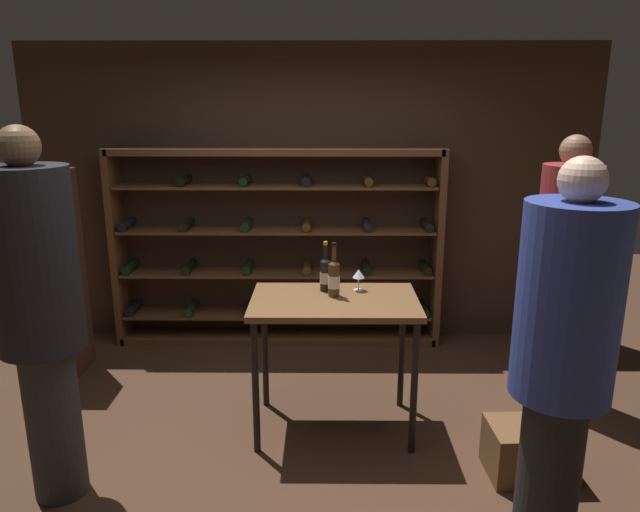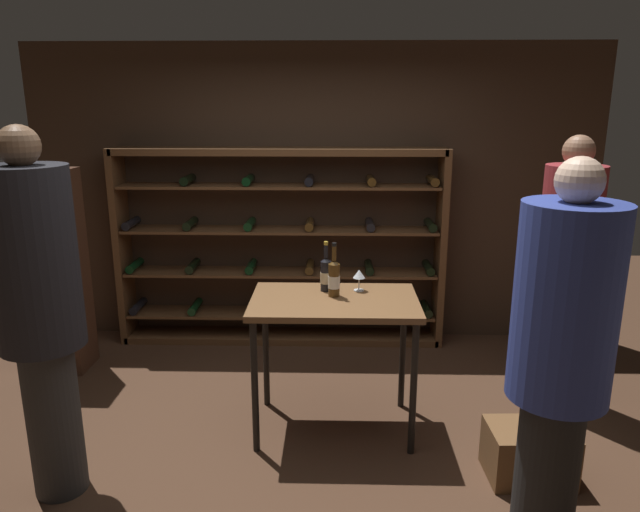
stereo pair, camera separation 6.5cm
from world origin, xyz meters
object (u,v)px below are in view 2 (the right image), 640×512
object	(u,v)px
person_bystander_dark_jacket	(39,301)
person_guest_blue_shirt	(560,349)
tasting_table	(334,314)
wine_crate	(529,452)
display_cabinet	(54,272)
wine_rack	(281,249)
person_bystander_red_print	(567,260)
wine_glass_stemmed_right	(359,275)
wine_bottle_black_capsule	(326,274)
wine_bottle_gold_foil	(334,278)

from	to	relation	value
person_bystander_dark_jacket	person_guest_blue_shirt	xyz separation A→B (m)	(2.57, -0.39, -0.07)
tasting_table	wine_crate	bearing A→B (deg)	-24.14
tasting_table	person_bystander_dark_jacket	size ratio (longest dim) A/B	0.53
wine_crate	display_cabinet	size ratio (longest dim) A/B	0.29
wine_rack	wine_crate	xyz separation A→B (m)	(1.63, -2.01, -0.72)
person_bystander_red_print	wine_glass_stemmed_right	xyz separation A→B (m)	(-1.46, -0.26, -0.05)
person_bystander_red_print	wine_bottle_black_capsule	bearing A→B (deg)	-39.09
wine_bottle_black_capsule	wine_glass_stemmed_right	size ratio (longest dim) A/B	2.31
person_bystander_red_print	person_guest_blue_shirt	world-z (taller)	person_bystander_red_print
wine_bottle_gold_foil	wine_bottle_black_capsule	world-z (taller)	wine_bottle_gold_foil
display_cabinet	wine_bottle_gold_foil	size ratio (longest dim) A/B	4.62
wine_rack	wine_bottle_gold_foil	world-z (taller)	wine_rack
wine_bottle_gold_foil	wine_bottle_black_capsule	bearing A→B (deg)	116.04
person_bystander_dark_jacket	display_cabinet	world-z (taller)	person_bystander_dark_jacket
person_bystander_dark_jacket	wine_glass_stemmed_right	distance (m)	1.93
person_guest_blue_shirt	display_cabinet	distance (m)	3.83
person_bystander_dark_jacket	wine_crate	distance (m)	2.87
person_guest_blue_shirt	wine_glass_stemmed_right	xyz separation A→B (m)	(-0.86, 1.26, -0.03)
person_bystander_red_print	display_cabinet	bearing A→B (deg)	-54.50
person_bystander_red_print	wine_bottle_gold_foil	xyz separation A→B (m)	(-1.63, -0.37, -0.03)
wine_rack	wine_crate	size ratio (longest dim) A/B	6.09
wine_rack	tasting_table	xyz separation A→B (m)	(0.48, -1.50, -0.06)
wine_rack	wine_glass_stemmed_right	bearing A→B (deg)	-64.03
person_bystander_red_print	wine_bottle_black_capsule	world-z (taller)	person_bystander_red_print
person_bystander_dark_jacket	wine_glass_stemmed_right	xyz separation A→B (m)	(1.71, 0.87, -0.10)
person_bystander_red_print	wine_crate	size ratio (longest dim) A/B	4.04
wine_rack	display_cabinet	distance (m)	1.88
wine_crate	tasting_table	bearing A→B (deg)	155.86
wine_bottle_gold_foil	wine_glass_stemmed_right	size ratio (longest dim) A/B	2.44
tasting_table	person_guest_blue_shirt	distance (m)	1.51
wine_rack	person_bystander_red_print	size ratio (longest dim) A/B	1.51
wine_crate	display_cabinet	bearing A→B (deg)	157.74
person_bystander_dark_jacket	tasting_table	bearing A→B (deg)	-143.34
display_cabinet	wine_bottle_gold_foil	world-z (taller)	display_cabinet
wine_rack	person_bystander_red_print	distance (m)	2.37
tasting_table	person_guest_blue_shirt	xyz separation A→B (m)	(1.02, -1.09, 0.25)
person_bystander_red_print	wine_bottle_gold_foil	distance (m)	1.67
person_bystander_dark_jacket	wine_bottle_gold_foil	world-z (taller)	person_bystander_dark_jacket
display_cabinet	wine_glass_stemmed_right	world-z (taller)	display_cabinet
wine_rack	wine_glass_stemmed_right	size ratio (longest dim) A/B	19.99
wine_bottle_gold_foil	person_bystander_dark_jacket	bearing A→B (deg)	-154.04
person_guest_blue_shirt	wine_rack	bearing A→B (deg)	73.51
person_guest_blue_shirt	wine_bottle_gold_foil	world-z (taller)	person_guest_blue_shirt
person_guest_blue_shirt	wine_bottle_black_capsule	bearing A→B (deg)	84.00
display_cabinet	person_bystander_dark_jacket	bearing A→B (deg)	-65.86
wine_rack	person_bystander_dark_jacket	world-z (taller)	person_bystander_dark_jacket
wine_bottle_gold_foil	wine_bottle_black_capsule	xyz separation A→B (m)	(-0.06, 0.11, -0.01)
wine_glass_stemmed_right	wine_rack	bearing A→B (deg)	115.97
person_bystander_dark_jacket	wine_glass_stemmed_right	size ratio (longest dim) A/B	13.96
person_guest_blue_shirt	wine_bottle_black_capsule	xyz separation A→B (m)	(-1.08, 1.26, -0.03)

